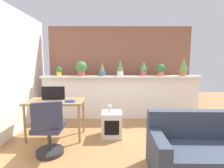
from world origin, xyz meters
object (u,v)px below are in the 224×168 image
Objects in this scene: potted_plant_4 at (144,69)px; office_chair at (49,132)px; potted_plant_0 at (59,71)px; potted_plant_2 at (102,70)px; potted_plant_5 at (161,69)px; side_cube_shelf at (112,124)px; potted_plant_1 at (81,68)px; tv_monitor at (53,93)px; vase_on_shelf at (110,109)px; potted_plant_3 at (120,68)px; potted_plant_6 at (183,67)px; desk at (56,105)px; couch at (209,153)px; book_on_desk at (70,101)px.

office_chair is (-1.83, -1.88, -0.93)m from potted_plant_4.
potted_plant_0 is 0.65× the size of potted_plant_2.
potted_plant_2 is 1.19× the size of potted_plant_5.
potted_plant_2 is at bearing 102.29° from side_cube_shelf.
potted_plant_5 is 0.33× the size of office_chair.
potted_plant_1 is 1.23m from tv_monitor.
vase_on_shelf is (-0.87, -1.18, -0.74)m from potted_plant_4.
potted_plant_1 is 1.23× the size of potted_plant_5.
potted_plant_5 is 2.68m from tv_monitor.
potted_plant_3 is 1.41m from vase_on_shelf.
potted_plant_6 reaches higher than desk.
potted_plant_1 is at bearing 2.07° from potted_plant_0.
potted_plant_5 is at bearing 40.96° from vase_on_shelf.
potted_plant_6 is (2.10, 0.04, 0.08)m from potted_plant_2.
tv_monitor is (0.19, -1.06, -0.38)m from potted_plant_0.
potted_plant_1 is (0.57, 0.02, 0.08)m from potted_plant_0.
side_cube_shelf is at bearing -2.16° from tv_monitor.
potted_plant_3 reaches higher than couch.
desk is (-1.93, -1.18, -0.65)m from potted_plant_4.
potted_plant_3 is 0.61m from potted_plant_4.
desk is at bearing -77.52° from potted_plant_0.
tv_monitor is (-0.93, -1.04, -0.41)m from potted_plant_2.
office_chair is at bearing -81.67° from desk.
couch is at bearing -103.82° from potted_plant_6.
vase_on_shelf is at bearing -40.67° from potted_plant_0.
potted_plant_6 is at bearing 31.43° from vase_on_shelf.
potted_plant_6 reaches higher than vase_on_shelf.
potted_plant_1 is 1.57m from vase_on_shelf.
potted_plant_2 is 2.16m from office_chair.
potted_plant_5 reaches higher than couch.
book_on_desk is (-2.64, -1.30, -0.60)m from potted_plant_6.
desk is at bearing -158.52° from potted_plant_6.
tv_monitor is at bearing -160.26° from potted_plant_6.
couch is at bearing -11.22° from office_chair.
desk is at bearing -51.62° from tv_monitor.
tv_monitor reaches higher than side_cube_shelf.
potted_plant_0 is 0.78× the size of potted_plant_5.
potted_plant_6 is 2.81× the size of book_on_desk.
potted_plant_0 is 1.48m from book_on_desk.
potted_plant_2 reaches higher than desk.
office_chair reaches higher than desk.
desk is 2.68m from couch.
side_cube_shelf is at bearing -39.16° from potted_plant_0.
potted_plant_2 reaches higher than potted_plant_0.
potted_plant_3 is at bearing 0.91° from potted_plant_0.
couch is (1.29, -1.18, 0.03)m from side_cube_shelf.
potted_plant_0 is 2.18m from potted_plant_4.
potted_plant_2 is at bearing 67.26° from office_chair.
desk is 0.70× the size of couch.
potted_plant_0 is at bearing -179.09° from potted_plant_3.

